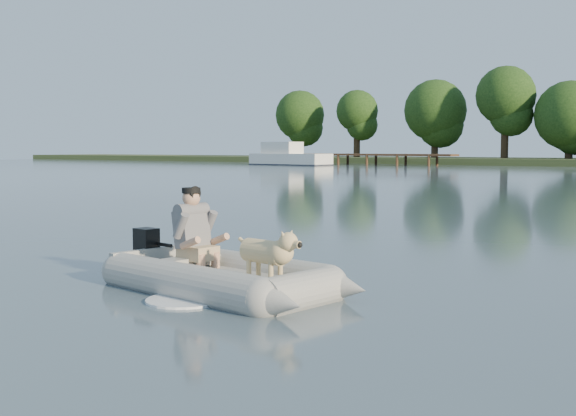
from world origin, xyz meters
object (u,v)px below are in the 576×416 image
Objects in this scene: man at (193,226)px; cabin_cruiser at (290,154)px; dog at (264,256)px; dinghy at (225,246)px; dock at (362,159)px.

man is 0.12× the size of cabin_cruiser.
cabin_cruiser is (-32.37, 48.13, 0.61)m from dog.
dog is (1.17, -0.17, -0.23)m from man.
dog is at bearing 4.57° from dinghy.
dinghy is 0.58m from dog.
man is (26.31, -52.53, 0.16)m from dock.
cabin_cruiser is (-31.19, 47.96, 0.38)m from man.
dinghy is 57.66m from cabin_cruiser.
dinghy is at bearing -4.24° from man.
dog is 58.01m from cabin_cruiser.
man is at bearing 180.00° from dog.
dock is 6.71m from cabin_cruiser.
man is 57.21m from cabin_cruiser.
dock is 21.90× the size of dog.
dock is 18.95× the size of man.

